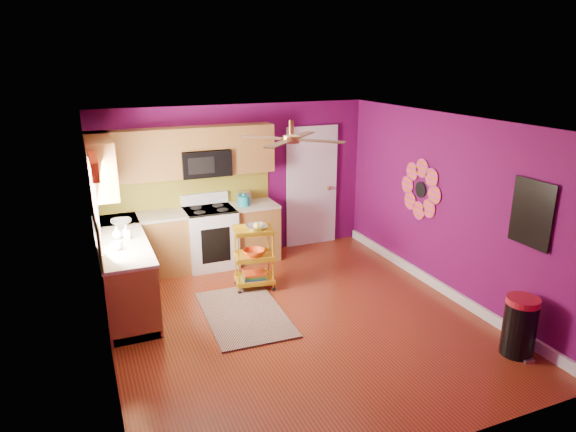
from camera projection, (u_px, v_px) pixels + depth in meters
name	position (u px, v px, depth m)	size (l,w,h in m)	color
ground	(297.00, 319.00, 6.56)	(5.00, 5.00, 0.00)	maroon
room_envelope	(300.00, 196.00, 6.08)	(4.54, 5.04, 2.52)	#620B50
lower_cabinets	(164.00, 254.00, 7.53)	(2.81, 2.31, 0.94)	brown
electric_range	(210.00, 237.00, 8.12)	(0.76, 0.66, 1.13)	white
upper_cabinetry	(160.00, 158.00, 7.47)	(2.80, 2.30, 1.26)	brown
left_window	(93.00, 185.00, 6.15)	(0.08, 1.35, 1.08)	white
panel_door	(311.00, 188.00, 8.92)	(0.95, 0.11, 2.15)	white
right_wall_art	(465.00, 199.00, 6.65)	(0.04, 2.74, 1.04)	black
ceiling_fan	(291.00, 138.00, 6.05)	(1.01, 1.01, 0.26)	#BF8C3F
shag_rug	(244.00, 314.00, 6.67)	(0.99, 1.61, 0.02)	black
rolling_cart	(255.00, 255.00, 7.31)	(0.61, 0.48, 0.99)	gold
trash_can	(520.00, 326.00, 5.70)	(0.41, 0.42, 0.69)	black
teal_kettle	(244.00, 201.00, 8.14)	(0.18, 0.18, 0.21)	teal
toaster	(243.00, 197.00, 8.32)	(0.22, 0.15, 0.18)	beige
soap_bottle_a	(126.00, 233.00, 6.64)	(0.08, 0.09, 0.19)	#EA3F72
soap_bottle_b	(117.00, 233.00, 6.66)	(0.13, 0.13, 0.17)	white
counter_dish	(121.00, 222.00, 7.25)	(0.29, 0.29, 0.07)	white
counter_cup	(117.00, 246.00, 6.29)	(0.14, 0.14, 0.11)	white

